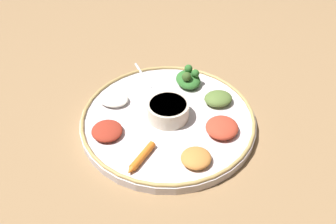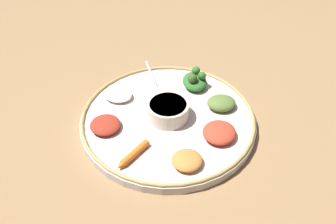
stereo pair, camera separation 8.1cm
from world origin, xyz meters
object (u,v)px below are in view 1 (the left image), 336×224
(carrot_near_spoon, at_px, (141,158))
(greens_pile, at_px, (188,78))
(center_bowl, at_px, (168,110))
(spoon, at_px, (149,84))

(carrot_near_spoon, bearing_deg, greens_pile, 130.53)
(center_bowl, bearing_deg, greens_pile, 130.57)
(center_bowl, height_order, greens_pile, greens_pile)
(center_bowl, height_order, spoon, center_bowl)
(spoon, height_order, greens_pile, greens_pile)
(center_bowl, distance_m, greens_pile, 0.14)
(greens_pile, bearing_deg, center_bowl, -49.43)
(spoon, bearing_deg, carrot_near_spoon, -28.04)
(spoon, height_order, carrot_near_spoon, carrot_near_spoon)
(carrot_near_spoon, bearing_deg, spoon, 151.96)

